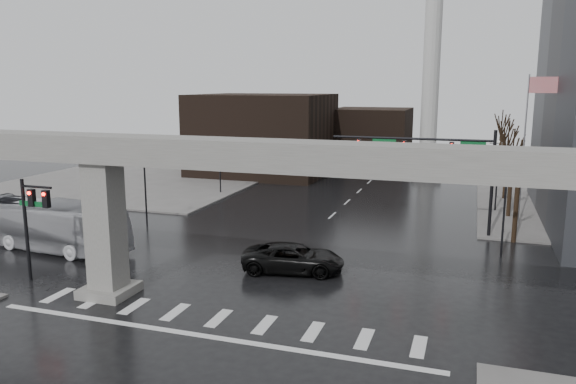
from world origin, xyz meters
name	(u,v)px	position (x,y,z in m)	size (l,w,h in m)	color
ground	(227,311)	(0.00, 0.00, 0.00)	(160.00, 160.00, 0.00)	black
sidewalk_nw	(157,175)	(-26.00, 36.00, 0.07)	(28.00, 36.00, 0.15)	slate
elevated_guideway	(249,178)	(1.26, 0.00, 6.88)	(48.00, 2.60, 8.70)	gray
building_far_left	(263,134)	(-14.00, 42.00, 5.00)	(16.00, 14.00, 10.00)	black
building_far_mid	(371,138)	(-2.00, 52.00, 4.00)	(10.00, 10.00, 8.00)	black
smokestack	(431,66)	(6.00, 46.00, 13.35)	(3.60, 3.60, 30.00)	beige
signal_mast_arm	(440,158)	(8.99, 18.80, 5.83)	(12.12, 0.43, 8.00)	black
signal_left_pole	(32,213)	(-12.25, 0.50, 4.07)	(2.30, 0.30, 6.00)	black
flagpole_assembly	(529,134)	(15.29, 22.00, 7.53)	(2.06, 0.12, 12.00)	silver
lamp_right_0	(505,206)	(13.50, 14.00, 3.47)	(1.22, 0.32, 5.11)	black
lamp_right_1	(497,174)	(13.50, 28.00, 3.47)	(1.22, 0.32, 5.11)	black
lamp_right_2	(493,155)	(13.50, 42.00, 3.47)	(1.22, 0.32, 5.11)	black
lamp_left_0	(145,183)	(-13.50, 14.00, 3.47)	(1.22, 0.32, 5.11)	black
lamp_left_1	(220,161)	(-13.50, 28.00, 3.47)	(1.22, 0.32, 5.11)	black
lamp_left_2	(267,146)	(-13.50, 42.00, 3.47)	(1.22, 0.32, 5.11)	black
tree_right_0	(517,205)	(14.53, 18.02, 2.79)	(1.09, 1.58, 7.50)	black
tree_right_1	(511,185)	(14.53, 26.02, 2.85)	(1.09, 1.61, 7.67)	black
tree_right_2	(506,171)	(14.53, 34.02, 2.91)	(1.10, 1.63, 7.85)	black
tree_right_3	(503,160)	(14.53, 42.02, 2.98)	(1.11, 1.66, 8.02)	black
tree_right_4	(500,151)	(14.53, 50.02, 3.04)	(1.12, 1.69, 8.19)	black
pickup_truck	(293,258)	(1.32, 6.78, 0.86)	(2.85, 6.18, 1.72)	black
city_bus	(49,225)	(-16.10, 5.94, 1.72)	(2.90, 12.37, 3.45)	silver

